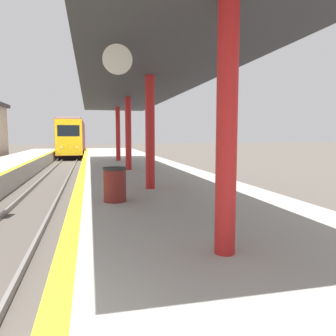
# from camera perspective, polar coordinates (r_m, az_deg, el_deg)

# --- Properties ---
(train) EXTENTS (2.66, 18.73, 4.47)m
(train) POSITION_cam_1_polar(r_m,az_deg,el_deg) (43.23, -16.19, 5.09)
(train) COLOR black
(train) RESTS_ON ground
(station_canopy) EXTENTS (4.11, 22.66, 3.58)m
(station_canopy) POSITION_cam_1_polar(r_m,az_deg,el_deg) (12.81, -5.53, 13.62)
(station_canopy) COLOR red
(station_canopy) RESTS_ON platform_right
(trash_bin) EXTENTS (0.58, 0.58, 0.84)m
(trash_bin) POSITION_cam_1_polar(r_m,az_deg,el_deg) (8.10, -9.25, -2.84)
(trash_bin) COLOR maroon
(trash_bin) RESTS_ON platform_right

